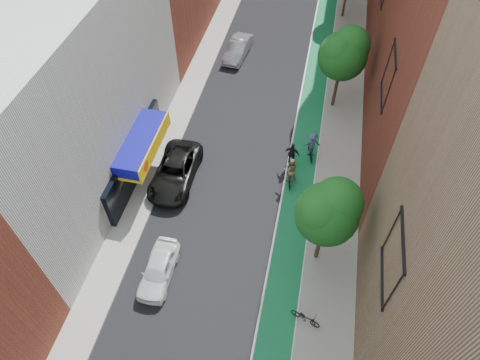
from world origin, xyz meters
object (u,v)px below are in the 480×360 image
Objects in this scene: cyclist_lane_far at (312,146)px; parked_car_black at (175,172)px; parked_car_silver at (238,49)px; cyclist_lane_mid at (291,158)px; cyclist_lane_near at (290,173)px; parked_car_white at (158,269)px.

parked_car_black is at bearing 10.21° from cyclist_lane_far.
cyclist_lane_mid is (6.39, -12.37, 0.13)m from parked_car_silver.
parked_car_silver is 15.30m from cyclist_lane_near.
cyclist_lane_near is at bearing 9.02° from parked_car_black.
parked_car_black is 2.55× the size of cyclist_lane_far.
cyclist_lane_near is 1.03× the size of cyclist_lane_mid.
cyclist_lane_far reaches higher than parked_car_silver.
cyclist_lane_mid reaches higher than parked_car_white.
parked_car_black is at bearing -2.74° from cyclist_lane_near.
parked_car_white is 1.79× the size of cyclist_lane_near.
parked_car_black is 2.61× the size of cyclist_lane_mid.
parked_car_silver is at bearing 89.45° from parked_car_white.
cyclist_lane_far reaches higher than parked_car_white.
parked_car_black is at bearing 30.88° from cyclist_lane_mid.
parked_car_silver reaches higher than parked_car_white.
cyclist_lane_mid is (-0.09, 1.49, -0.13)m from cyclist_lane_near.
cyclist_lane_near is at bearing 52.81° from cyclist_lane_far.
cyclist_lane_near reaches higher than cyclist_lane_mid.
parked_car_white is 7.21m from parked_car_black.
parked_car_white is 0.89× the size of parked_car_silver.
cyclist_lane_mid is at bearing 56.82° from parked_car_white.
parked_car_silver is 2.03× the size of cyclist_lane_far.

